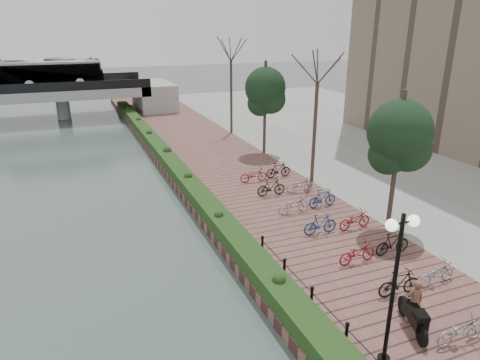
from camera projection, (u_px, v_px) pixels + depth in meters
promenade at (243, 185)px, 26.54m from camera, size 8.00×75.00×0.50m
inland_pavement at (439, 158)px, 32.17m from camera, size 24.00×75.00×0.50m
hedge at (179, 172)px, 27.35m from camera, size 1.10×56.00×0.60m
chain_fence at (368, 357)px, 11.88m from camera, size 0.10×14.10×0.70m
lamppost at (398, 258)px, 11.15m from camera, size 1.02×0.32×4.58m
motorcycle at (413, 314)px, 13.35m from camera, size 1.13×1.84×1.10m
pedestrian at (414, 301)px, 13.60m from camera, size 0.64×0.50×1.55m
bicycle_parking at (337, 222)px, 19.87m from camera, size 2.40×17.32×1.00m
street_trees at (347, 144)px, 22.58m from camera, size 3.20×37.12×6.80m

